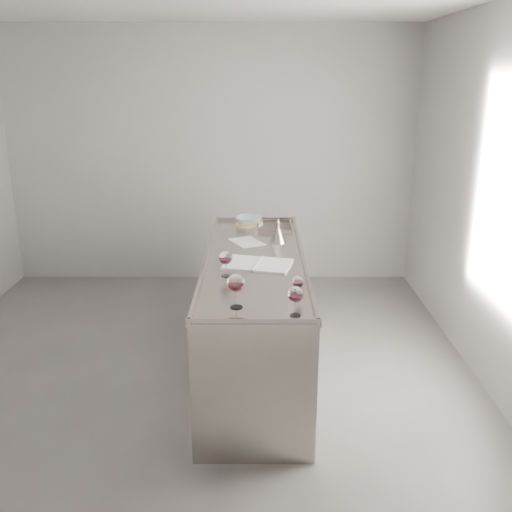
{
  "coord_description": "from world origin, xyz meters",
  "views": [
    {
      "loc": [
        0.53,
        -3.84,
        2.28
      ],
      "look_at": [
        0.51,
        0.11,
        1.02
      ],
      "focal_mm": 40.0,
      "sensor_mm": 36.0,
      "label": 1
    }
  ],
  "objects_px": {
    "wine_glass_small": "(298,283)",
    "notebook": "(258,264)",
    "wine_glass_middle": "(236,284)",
    "counter": "(255,315)",
    "wine_glass_left": "(226,258)",
    "wine_glass_right": "(296,295)",
    "ceramic_bowl": "(249,220)",
    "wine_funnel": "(278,235)"
  },
  "relations": [
    {
      "from": "wine_glass_left",
      "to": "wine_glass_right",
      "type": "height_order",
      "value": "wine_glass_left"
    },
    {
      "from": "wine_glass_middle",
      "to": "ceramic_bowl",
      "type": "xyz_separation_m",
      "value": [
        0.05,
        1.98,
        -0.1
      ]
    },
    {
      "from": "wine_glass_small",
      "to": "wine_glass_left",
      "type": "bearing_deg",
      "value": 139.29
    },
    {
      "from": "wine_glass_middle",
      "to": "wine_glass_small",
      "type": "height_order",
      "value": "wine_glass_middle"
    },
    {
      "from": "wine_glass_small",
      "to": "notebook",
      "type": "relative_size",
      "value": 0.27
    },
    {
      "from": "counter",
      "to": "wine_glass_left",
      "type": "distance_m",
      "value": 0.75
    },
    {
      "from": "wine_glass_right",
      "to": "notebook",
      "type": "xyz_separation_m",
      "value": [
        -0.22,
        0.93,
        -0.12
      ]
    },
    {
      "from": "wine_glass_middle",
      "to": "counter",
      "type": "bearing_deg",
      "value": 83.71
    },
    {
      "from": "wine_glass_middle",
      "to": "wine_glass_left",
      "type": "bearing_deg",
      "value": 99.54
    },
    {
      "from": "wine_glass_middle",
      "to": "wine_funnel",
      "type": "xyz_separation_m",
      "value": [
        0.29,
        1.4,
        -0.09
      ]
    },
    {
      "from": "counter",
      "to": "wine_glass_left",
      "type": "relative_size",
      "value": 12.83
    },
    {
      "from": "wine_glass_left",
      "to": "wine_glass_right",
      "type": "bearing_deg",
      "value": -56.98
    },
    {
      "from": "wine_glass_middle",
      "to": "ceramic_bowl",
      "type": "height_order",
      "value": "wine_glass_middle"
    },
    {
      "from": "wine_glass_right",
      "to": "wine_glass_middle",
      "type": "bearing_deg",
      "value": 160.79
    },
    {
      "from": "counter",
      "to": "wine_glass_middle",
      "type": "distance_m",
      "value": 1.15
    },
    {
      "from": "ceramic_bowl",
      "to": "wine_funnel",
      "type": "height_order",
      "value": "wine_funnel"
    },
    {
      "from": "wine_glass_small",
      "to": "wine_funnel",
      "type": "distance_m",
      "value": 1.25
    },
    {
      "from": "counter",
      "to": "ceramic_bowl",
      "type": "distance_m",
      "value": 1.14
    },
    {
      "from": "wine_glass_small",
      "to": "notebook",
      "type": "xyz_separation_m",
      "value": [
        -0.25,
        0.66,
        -0.1
      ]
    },
    {
      "from": "wine_glass_right",
      "to": "wine_glass_small",
      "type": "height_order",
      "value": "wine_glass_right"
    },
    {
      "from": "counter",
      "to": "wine_glass_right",
      "type": "relative_size",
      "value": 13.33
    },
    {
      "from": "counter",
      "to": "wine_glass_middle",
      "type": "height_order",
      "value": "wine_glass_middle"
    },
    {
      "from": "notebook",
      "to": "ceramic_bowl",
      "type": "bearing_deg",
      "value": 107.64
    },
    {
      "from": "counter",
      "to": "wine_glass_middle",
      "type": "relative_size",
      "value": 11.27
    },
    {
      "from": "counter",
      "to": "wine_glass_right",
      "type": "bearing_deg",
      "value": -77.4
    },
    {
      "from": "wine_glass_left",
      "to": "wine_glass_middle",
      "type": "bearing_deg",
      "value": -80.46
    },
    {
      "from": "wine_glass_right",
      "to": "counter",
      "type": "bearing_deg",
      "value": 102.6
    },
    {
      "from": "wine_glass_middle",
      "to": "wine_funnel",
      "type": "bearing_deg",
      "value": 78.11
    },
    {
      "from": "wine_glass_left",
      "to": "wine_glass_middle",
      "type": "relative_size",
      "value": 0.88
    },
    {
      "from": "counter",
      "to": "wine_glass_right",
      "type": "xyz_separation_m",
      "value": [
        0.24,
        -1.08,
        0.6
      ]
    },
    {
      "from": "wine_glass_small",
      "to": "notebook",
      "type": "bearing_deg",
      "value": 111.04
    },
    {
      "from": "wine_glass_middle",
      "to": "ceramic_bowl",
      "type": "distance_m",
      "value": 1.98
    },
    {
      "from": "wine_glass_middle",
      "to": "wine_glass_small",
      "type": "relative_size",
      "value": 1.48
    },
    {
      "from": "ceramic_bowl",
      "to": "wine_funnel",
      "type": "xyz_separation_m",
      "value": [
        0.25,
        -0.58,
        0.02
      ]
    },
    {
      "from": "wine_glass_small",
      "to": "ceramic_bowl",
      "type": "relative_size",
      "value": 0.61
    },
    {
      "from": "wine_glass_left",
      "to": "notebook",
      "type": "relative_size",
      "value": 0.35
    },
    {
      "from": "notebook",
      "to": "wine_funnel",
      "type": "height_order",
      "value": "wine_funnel"
    },
    {
      "from": "counter",
      "to": "wine_funnel",
      "type": "bearing_deg",
      "value": 66.75
    },
    {
      "from": "wine_glass_left",
      "to": "wine_glass_middle",
      "type": "distance_m",
      "value": 0.57
    },
    {
      "from": "wine_glass_small",
      "to": "notebook",
      "type": "distance_m",
      "value": 0.71
    },
    {
      "from": "counter",
      "to": "notebook",
      "type": "distance_m",
      "value": 0.5
    },
    {
      "from": "counter",
      "to": "ceramic_bowl",
      "type": "xyz_separation_m",
      "value": [
        -0.06,
        1.02,
        0.52
      ]
    }
  ]
}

